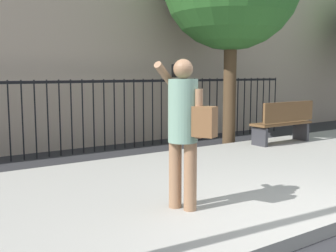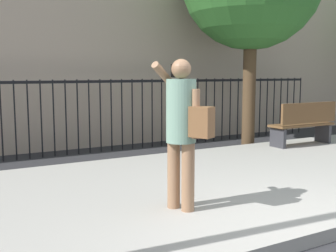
{
  "view_description": "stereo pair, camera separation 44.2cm",
  "coord_description": "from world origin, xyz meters",
  "views": [
    {
      "loc": [
        -3.7,
        -2.49,
        1.73
      ],
      "look_at": [
        -0.87,
        1.6,
        1.1
      ],
      "focal_mm": 44.51,
      "sensor_mm": 36.0,
      "label": 1
    },
    {
      "loc": [
        -3.32,
        -2.72,
        1.73
      ],
      "look_at": [
        -0.87,
        1.6,
        1.1
      ],
      "focal_mm": 44.51,
      "sensor_mm": 36.0,
      "label": 2
    }
  ],
  "objects": [
    {
      "name": "ground_plane",
      "position": [
        0.0,
        0.0,
        0.0
      ],
      "size": [
        60.0,
        60.0,
        0.0
      ],
      "primitive_type": "plane",
      "color": "#28282B"
    },
    {
      "name": "sidewalk",
      "position": [
        0.0,
        2.2,
        0.07
      ],
      "size": [
        28.0,
        4.4,
        0.15
      ],
      "primitive_type": "cube",
      "color": "#9E9B93",
      "rests_on": "ground"
    },
    {
      "name": "iron_fence",
      "position": [
        0.0,
        5.9,
        1.02
      ],
      "size": [
        12.03,
        0.04,
        1.6
      ],
      "color": "black",
      "rests_on": "ground"
    },
    {
      "name": "pedestrian_on_phone",
      "position": [
        -0.86,
        1.27,
        1.16
      ],
      "size": [
        0.57,
        0.72,
        1.74
      ],
      "color": "#936B4C",
      "rests_on": "sidewalk"
    },
    {
      "name": "street_bench",
      "position": [
        3.76,
        3.67,
        0.65
      ],
      "size": [
        1.6,
        0.45,
        0.95
      ],
      "color": "brown",
      "rests_on": "sidewalk"
    }
  ]
}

